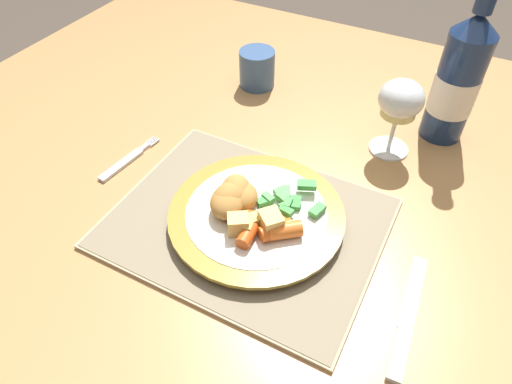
% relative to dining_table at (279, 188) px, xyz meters
% --- Properties ---
extents(ground_plane, '(6.00, 6.00, 0.00)m').
position_rel_dining_table_xyz_m(ground_plane, '(0.00, 0.00, -0.66)').
color(ground_plane, '#4C4238').
extents(dining_table, '(1.35, 1.05, 0.74)m').
position_rel_dining_table_xyz_m(dining_table, '(0.00, 0.00, 0.00)').
color(dining_table, '#AD7F4C').
rests_on(dining_table, ground).
extents(placemat, '(0.38, 0.30, 0.01)m').
position_rel_dining_table_xyz_m(placemat, '(0.02, -0.16, 0.08)').
color(placemat, tan).
rests_on(placemat, dining_table).
extents(dinner_plate, '(0.25, 0.25, 0.02)m').
position_rel_dining_table_xyz_m(dinner_plate, '(0.04, -0.16, 0.10)').
color(dinner_plate, white).
rests_on(dinner_plate, placemat).
extents(breaded_croquettes, '(0.08, 0.09, 0.04)m').
position_rel_dining_table_xyz_m(breaded_croquettes, '(0.00, -0.16, 0.12)').
color(breaded_croquettes, '#B77F3D').
rests_on(breaded_croquettes, dinner_plate).
extents(green_beans_pile, '(0.10, 0.08, 0.02)m').
position_rel_dining_table_xyz_m(green_beans_pile, '(0.07, -0.12, 0.11)').
color(green_beans_pile, green).
rests_on(green_beans_pile, dinner_plate).
extents(glazed_carrots, '(0.08, 0.07, 0.02)m').
position_rel_dining_table_xyz_m(glazed_carrots, '(0.07, -0.18, 0.12)').
color(glazed_carrots, orange).
rests_on(glazed_carrots, dinner_plate).
extents(fork, '(0.03, 0.13, 0.01)m').
position_rel_dining_table_xyz_m(fork, '(-0.22, -0.14, 0.08)').
color(fork, silver).
rests_on(fork, dining_table).
extents(table_knife, '(0.03, 0.18, 0.01)m').
position_rel_dining_table_xyz_m(table_knife, '(0.27, -0.22, 0.08)').
color(table_knife, silver).
rests_on(table_knife, dining_table).
extents(wine_glass, '(0.07, 0.07, 0.13)m').
position_rel_dining_table_xyz_m(wine_glass, '(0.16, 0.10, 0.17)').
color(wine_glass, silver).
rests_on(wine_glass, dining_table).
extents(bottle, '(0.07, 0.07, 0.29)m').
position_rel_dining_table_xyz_m(bottle, '(0.23, 0.18, 0.19)').
color(bottle, navy).
rests_on(bottle, dining_table).
extents(roast_potatoes, '(0.08, 0.06, 0.03)m').
position_rel_dining_table_xyz_m(roast_potatoes, '(0.05, -0.19, 0.12)').
color(roast_potatoes, '#E5BC66').
rests_on(roast_potatoes, dinner_plate).
extents(drinking_cup, '(0.07, 0.07, 0.07)m').
position_rel_dining_table_xyz_m(drinking_cup, '(-0.14, 0.18, 0.12)').
color(drinking_cup, '#385684').
rests_on(drinking_cup, dining_table).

